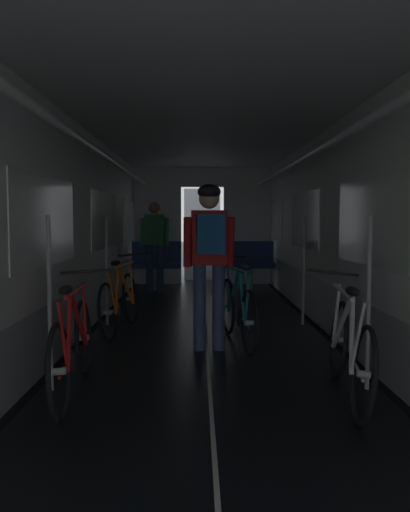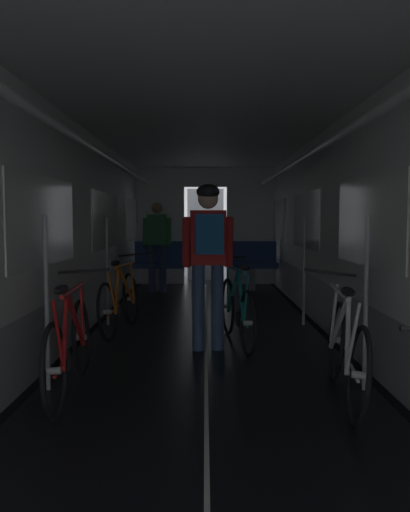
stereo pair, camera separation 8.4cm
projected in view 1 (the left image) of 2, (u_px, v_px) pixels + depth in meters
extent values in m
cube|color=black|center=(69.00, 353.00, 5.34)|extent=(0.08, 11.50, 0.01)
cube|color=black|center=(344.00, 352.00, 5.38)|extent=(0.08, 11.50, 0.01)
cube|color=beige|center=(207.00, 353.00, 5.36)|extent=(0.03, 11.27, 0.00)
cube|color=#9EA0A5|center=(59.00, 325.00, 5.32)|extent=(0.12, 11.50, 0.60)
cube|color=white|center=(56.00, 204.00, 5.23)|extent=(0.12, 11.50, 1.85)
cube|color=white|center=(47.00, 221.00, 4.67)|extent=(0.02, 1.90, 0.80)
cube|color=white|center=(104.00, 221.00, 7.54)|extent=(0.02, 1.90, 0.80)
cube|color=white|center=(130.00, 220.00, 10.41)|extent=(0.02, 1.90, 0.80)
cube|color=yellow|center=(67.00, 221.00, 5.40)|extent=(0.01, 0.20, 0.28)
cylinder|color=white|center=(90.00, 145.00, 5.19)|extent=(0.07, 11.04, 0.07)
cylinder|color=#B7BABF|center=(50.00, 304.00, 4.14)|extent=(0.04, 0.04, 1.40)
cylinder|color=#B7BABF|center=(107.00, 271.00, 6.74)|extent=(0.04, 0.04, 1.40)
cube|color=#9EA0A5|center=(355.00, 324.00, 5.36)|extent=(0.12, 11.50, 0.60)
cube|color=white|center=(357.00, 204.00, 5.27)|extent=(0.12, 11.50, 1.85)
cube|color=white|center=(369.00, 221.00, 4.71)|extent=(0.02, 1.90, 0.80)
cube|color=white|center=(304.00, 221.00, 7.58)|extent=(0.02, 1.90, 0.80)
cube|color=white|center=(275.00, 220.00, 10.44)|extent=(0.02, 1.90, 0.80)
cube|color=yellow|center=(343.00, 221.00, 5.54)|extent=(0.01, 0.20, 0.28)
cylinder|color=white|center=(324.00, 146.00, 5.23)|extent=(0.07, 11.04, 0.07)
cylinder|color=#B7BABF|center=(369.00, 303.00, 4.18)|extent=(0.04, 0.04, 1.40)
cylinder|color=#B7BABF|center=(303.00, 271.00, 6.77)|extent=(0.04, 0.04, 1.40)
cube|color=white|center=(158.00, 226.00, 11.05)|extent=(1.00, 0.12, 2.45)
cube|color=white|center=(247.00, 226.00, 11.08)|extent=(1.00, 0.12, 2.45)
cube|color=white|center=(202.00, 177.00, 11.00)|extent=(0.90, 0.12, 0.40)
cube|color=#4C4F54|center=(202.00, 235.00, 11.78)|extent=(0.81, 0.04, 2.05)
cube|color=silver|center=(207.00, 104.00, 5.18)|extent=(3.14, 11.62, 0.12)
cylinder|color=gray|center=(156.00, 279.00, 10.07)|extent=(0.12, 0.12, 0.44)
cube|color=#2D4784|center=(156.00, 265.00, 10.05)|extent=(0.96, 0.44, 0.10)
cube|color=#2D4784|center=(157.00, 252.00, 10.22)|extent=(0.96, 0.08, 0.40)
torus|color=gray|center=(135.00, 241.00, 10.23)|extent=(0.14, 0.14, 0.02)
cylinder|color=gray|center=(250.00, 279.00, 10.09)|extent=(0.12, 0.12, 0.44)
cube|color=#2D4784|center=(250.00, 265.00, 10.07)|extent=(0.96, 0.44, 0.10)
cube|color=#2D4784|center=(249.00, 251.00, 10.24)|extent=(0.96, 0.08, 0.40)
torus|color=gray|center=(227.00, 241.00, 10.25)|extent=(0.14, 0.14, 0.02)
torus|color=black|center=(108.00, 312.00, 5.83)|extent=(0.19, 0.68, 0.67)
cylinder|color=#B2B2B7|center=(108.00, 312.00, 5.83)|extent=(0.10, 0.06, 0.06)
torus|color=black|center=(130.00, 299.00, 6.84)|extent=(0.19, 0.68, 0.67)
cylinder|color=#B2B2B7|center=(130.00, 299.00, 6.84)|extent=(0.10, 0.06, 0.06)
cylinder|color=orange|center=(126.00, 285.00, 6.51)|extent=(0.16, 0.53, 0.56)
cylinder|color=orange|center=(117.00, 289.00, 6.11)|extent=(0.06, 0.35, 0.55)
cylinder|color=orange|center=(125.00, 265.00, 6.34)|extent=(0.13, 0.82, 0.04)
cylinder|color=orange|center=(112.00, 290.00, 5.88)|extent=(0.09, 0.16, 0.49)
cylinder|color=orange|center=(113.00, 311.00, 6.06)|extent=(0.07, 0.45, 0.07)
cylinder|color=orange|center=(131.00, 281.00, 6.79)|extent=(0.08, 0.10, 0.49)
cylinder|color=black|center=(118.00, 309.00, 6.28)|extent=(0.05, 0.17, 0.17)
ellipsoid|color=black|center=(115.00, 263.00, 5.91)|extent=(0.12, 0.25, 0.07)
cylinder|color=black|center=(134.00, 254.00, 6.79)|extent=(0.44, 0.07, 0.07)
torus|color=black|center=(363.00, 374.00, 3.50)|extent=(0.18, 0.68, 0.67)
cylinder|color=#B2B2B7|center=(363.00, 374.00, 3.50)|extent=(0.10, 0.06, 0.06)
torus|color=black|center=(339.00, 340.00, 4.51)|extent=(0.18, 0.68, 0.67)
cylinder|color=#B2B2B7|center=(339.00, 340.00, 4.51)|extent=(0.10, 0.06, 0.06)
cylinder|color=silver|center=(342.00, 321.00, 4.18)|extent=(0.05, 0.55, 0.56)
cylinder|color=silver|center=(352.00, 332.00, 3.78)|extent=(0.13, 0.34, 0.55)
cylinder|color=silver|center=(343.00, 291.00, 4.01)|extent=(0.12, 0.82, 0.04)
cylinder|color=silver|center=(358.00, 336.00, 3.55)|extent=(0.06, 0.17, 0.49)
cylinder|color=silver|center=(357.00, 368.00, 3.72)|extent=(0.08, 0.45, 0.07)
cylinder|color=silver|center=(337.00, 312.00, 4.46)|extent=(0.09, 0.08, 0.49)
cylinder|color=black|center=(351.00, 363.00, 3.94)|extent=(0.05, 0.17, 0.17)
ellipsoid|color=black|center=(353.00, 291.00, 3.58)|extent=(0.12, 0.25, 0.07)
cylinder|color=black|center=(333.00, 272.00, 4.46)|extent=(0.44, 0.07, 0.07)
torus|color=black|center=(59.00, 371.00, 3.56)|extent=(0.11, 0.67, 0.67)
cylinder|color=#B2B2B7|center=(59.00, 371.00, 3.56)|extent=(0.10, 0.05, 0.06)
torus|color=black|center=(84.00, 338.00, 4.57)|extent=(0.11, 0.67, 0.67)
cylinder|color=#B2B2B7|center=(84.00, 338.00, 4.57)|extent=(0.10, 0.05, 0.06)
cylinder|color=red|center=(78.00, 320.00, 4.24)|extent=(0.05, 0.54, 0.56)
cylinder|color=red|center=(69.00, 330.00, 3.84)|extent=(0.08, 0.34, 0.55)
cylinder|color=red|center=(76.00, 290.00, 4.07)|extent=(0.08, 0.82, 0.04)
cylinder|color=red|center=(63.00, 334.00, 3.61)|extent=(0.05, 0.17, 0.49)
cylinder|color=red|center=(66.00, 366.00, 3.78)|extent=(0.05, 0.45, 0.07)
cylinder|color=red|center=(84.00, 311.00, 4.53)|extent=(0.06, 0.09, 0.49)
cylinder|color=black|center=(71.00, 360.00, 4.01)|extent=(0.03, 0.17, 0.17)
ellipsoid|color=black|center=(66.00, 290.00, 3.64)|extent=(0.11, 0.24, 0.07)
cylinder|color=black|center=(86.00, 271.00, 4.52)|extent=(0.44, 0.05, 0.05)
cylinder|color=#384C75|center=(199.00, 307.00, 5.46)|extent=(0.13, 0.13, 0.90)
cylinder|color=#384C75|center=(219.00, 307.00, 5.47)|extent=(0.13, 0.13, 0.90)
cube|color=red|center=(209.00, 237.00, 5.41)|extent=(0.37, 0.24, 0.56)
cylinder|color=red|center=(188.00, 242.00, 5.42)|extent=(0.10, 0.20, 0.53)
cylinder|color=red|center=(230.00, 242.00, 5.45)|extent=(0.10, 0.20, 0.53)
sphere|color=beige|center=(209.00, 199.00, 5.38)|extent=(0.21, 0.21, 0.21)
ellipsoid|color=black|center=(209.00, 192.00, 5.38)|extent=(0.26, 0.29, 0.16)
cube|color=#1E5693|center=(211.00, 234.00, 5.24)|extent=(0.29, 0.18, 0.40)
torus|color=black|center=(249.00, 323.00, 5.22)|extent=(0.14, 0.67, 0.67)
cylinder|color=#B2B2B7|center=(249.00, 323.00, 5.22)|extent=(0.10, 0.06, 0.05)
torus|color=black|center=(228.00, 306.00, 6.23)|extent=(0.14, 0.67, 0.67)
cylinder|color=#B2B2B7|center=(228.00, 306.00, 6.23)|extent=(0.10, 0.06, 0.05)
cylinder|color=teal|center=(234.00, 291.00, 5.90)|extent=(0.13, 0.54, 0.56)
cylinder|color=teal|center=(242.00, 297.00, 5.50)|extent=(0.08, 0.34, 0.55)
cylinder|color=teal|center=(237.00, 269.00, 5.73)|extent=(0.16, 0.82, 0.03)
cylinder|color=teal|center=(247.00, 298.00, 5.27)|extent=(0.05, 0.16, 0.49)
cylinder|color=teal|center=(244.00, 321.00, 5.45)|extent=(0.09, 0.45, 0.07)
cylinder|color=teal|center=(228.00, 286.00, 6.18)|extent=(0.04, 0.09, 0.49)
cylinder|color=black|center=(239.00, 319.00, 5.67)|extent=(0.04, 0.17, 0.17)
ellipsoid|color=black|center=(246.00, 267.00, 5.30)|extent=(0.13, 0.25, 0.06)
cylinder|color=black|center=(228.00, 257.00, 6.17)|extent=(0.44, 0.09, 0.03)
cylinder|color=#384C75|center=(160.00, 269.00, 9.75)|extent=(0.13, 0.13, 0.90)
cylinder|color=#384C75|center=(149.00, 269.00, 9.75)|extent=(0.13, 0.13, 0.90)
cube|color=#337F47|center=(155.00, 229.00, 9.70)|extent=(0.36, 0.22, 0.56)
cylinder|color=#337F47|center=(166.00, 232.00, 9.69)|extent=(0.09, 0.20, 0.53)
cylinder|color=#337F47|center=(143.00, 232.00, 9.68)|extent=(0.09, 0.20, 0.53)
sphere|color=#9E7051|center=(154.00, 208.00, 9.67)|extent=(0.21, 0.21, 0.21)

